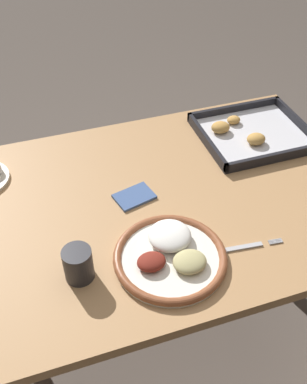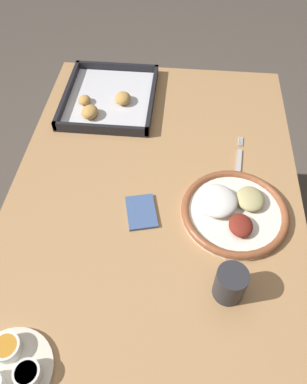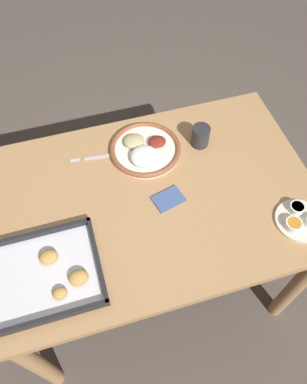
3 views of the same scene
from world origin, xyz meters
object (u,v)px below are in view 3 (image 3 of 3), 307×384
object	(u,v)px
dinner_plate	(145,149)
napkin	(168,199)
fork	(100,157)
baking_tray	(49,274)
saucer_plate	(300,219)
drinking_cup	(201,136)

from	to	relation	value
dinner_plate	napkin	size ratio (longest dim) A/B	2.30
fork	baking_tray	world-z (taller)	baking_tray
dinner_plate	napkin	xyz separation A→B (m)	(-0.02, 0.23, -0.01)
baking_tray	napkin	world-z (taller)	baking_tray
dinner_plate	baking_tray	world-z (taller)	dinner_plate
saucer_plate	napkin	xyz separation A→B (m)	(0.39, -0.20, -0.01)
dinner_plate	drinking_cup	bearing A→B (deg)	174.91
fork	drinking_cup	xyz separation A→B (m)	(-0.38, 0.04, 0.04)
dinner_plate	fork	size ratio (longest dim) A/B	1.32
saucer_plate	napkin	bearing A→B (deg)	-27.66
baking_tray	napkin	distance (m)	0.46
fork	baking_tray	xyz separation A→B (m)	(0.24, 0.41, 0.01)
dinner_plate	drinking_cup	xyz separation A→B (m)	(-0.21, 0.02, 0.03)
drinking_cup	napkin	distance (m)	0.29
drinking_cup	napkin	xyz separation A→B (m)	(0.19, 0.21, -0.04)
drinking_cup	napkin	world-z (taller)	drinking_cup
drinking_cup	dinner_plate	bearing A→B (deg)	-5.09
dinner_plate	saucer_plate	bearing A→B (deg)	133.40
saucer_plate	fork	bearing A→B (deg)	-38.40
dinner_plate	napkin	world-z (taller)	dinner_plate
napkin	drinking_cup	bearing A→B (deg)	-132.45
saucer_plate	baking_tray	size ratio (longest dim) A/B	0.49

